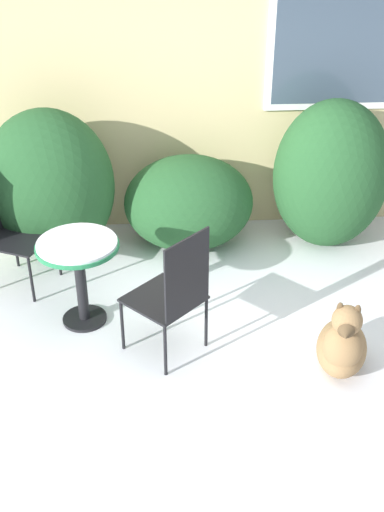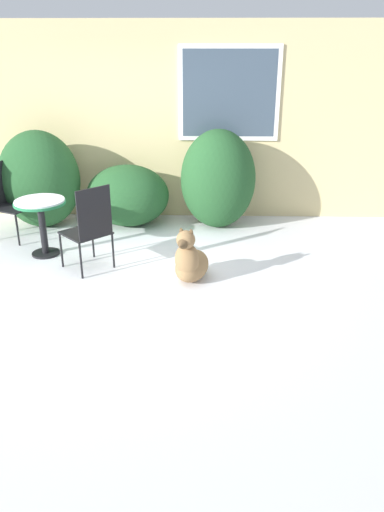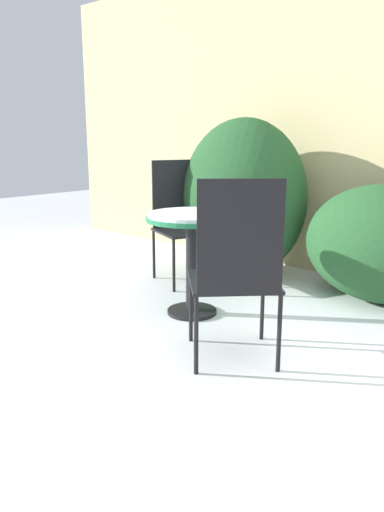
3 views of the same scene
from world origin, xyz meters
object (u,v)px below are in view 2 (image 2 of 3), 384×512
Objects in this scene: patio_chair_far_side at (89,227)px; dog at (190,262)px; patio_chair_near_table at (8,199)px; patio_table at (41,212)px.

patio_chair_far_side is 1.36× the size of dog.
patio_chair_far_side is at bearing -175.99° from dog.
patio_chair_near_table reaches higher than dog.
dog is at bearing -94.82° from patio_chair_near_table.
patio_chair_far_side is (1.32, -1.04, 0.00)m from patio_chair_near_table.
patio_chair_near_table is at bearing 169.53° from dog.
dog is (1.83, -0.72, -0.31)m from patio_table.
patio_table is 1.99m from dog.
dog is at bearing -21.40° from patio_table.
dog is (2.46, -1.31, -0.30)m from patio_chair_near_table.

